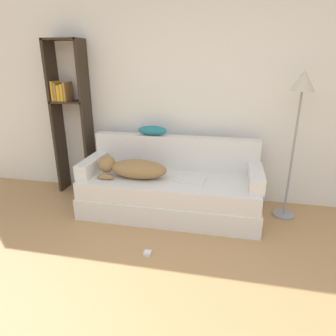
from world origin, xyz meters
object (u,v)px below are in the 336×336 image
Objects in this scene: bookshelf at (70,111)px; power_adapter at (148,253)px; floor_lamp at (301,101)px; laptop at (190,180)px; dog at (132,168)px; throw_pillow at (152,130)px; couch at (170,196)px.

bookshelf is 2.13m from power_adapter.
power_adapter is at bearing -142.26° from floor_lamp.
power_adapter is at bearing -42.73° from bookshelf.
bookshelf is at bearing 171.96° from laptop.
floor_lamp is 24.57× the size of power_adapter.
bookshelf is at bearing 153.75° from dog.
bookshelf is 2.72m from floor_lamp.
floor_lamp is (1.60, -0.13, 0.41)m from throw_pillow.
dog reaches higher than couch.
dog is (-0.42, -0.08, 0.34)m from couch.
floor_lamp is at bearing -4.23° from bookshelf.
power_adapter is (1.35, -1.25, -1.08)m from bookshelf.
bookshelf reaches higher than throw_pillow.
couch is at bearing -16.01° from bookshelf.
laptop is 0.22× the size of floor_lamp.
dog is 0.66m from laptop.
floor_lamp is (2.70, -0.20, 0.22)m from bookshelf.
couch is at bearing 11.01° from dog.
laptop is 0.78m from throw_pillow.
laptop is at bearing -11.61° from couch.
floor_lamp reaches higher than throw_pillow.
throw_pillow is (-0.52, 0.38, 0.45)m from laptop.
dog is at bearing -170.85° from floor_lamp.
dog is 1.21m from bookshelf.
bookshelf is at bearing 163.99° from couch.
laptop is 0.18× the size of bookshelf.
laptop is 1.80m from bookshelf.
bookshelf reaches higher than dog.
bookshelf is at bearing 137.27° from power_adapter.
laptop is at bearing -35.96° from throw_pillow.
couch is 1.04× the size of bookshelf.
floor_lamp is at bearing 37.74° from power_adapter.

